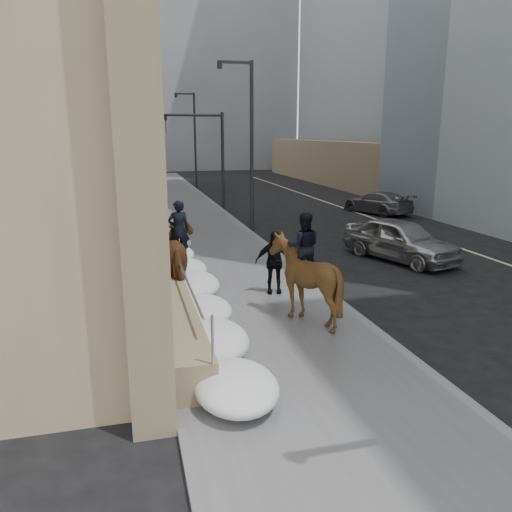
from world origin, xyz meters
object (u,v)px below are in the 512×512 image
Objects in this scene: car_grey at (377,202)px; mounted_horse_right at (304,275)px; mounted_horse_left at (182,256)px; car_silver at (401,240)px; pedestrian at (274,262)px.

mounted_horse_right is at bearing 38.32° from car_grey.
mounted_horse_left is 0.59× the size of car_silver.
mounted_horse_left is at bearing 176.27° from car_silver.
mounted_horse_left reaches higher than pedestrian.
mounted_horse_left is 18.47m from car_grey.
mounted_horse_left is 1.01× the size of mounted_horse_right.
mounted_horse_left is 3.98m from mounted_horse_right.
car_silver is (5.81, 5.25, -0.49)m from mounted_horse_right.
mounted_horse_left is at bearing -30.85° from mounted_horse_right.
car_silver is (5.91, 2.94, -0.26)m from pedestrian.
mounted_horse_left is 2.71m from pedestrian.
car_silver is at bearing 48.10° from car_grey.
car_grey is (4.62, 10.56, -0.14)m from car_silver.
mounted_horse_left is at bearing 178.77° from pedestrian.
car_silver is 1.03× the size of car_grey.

